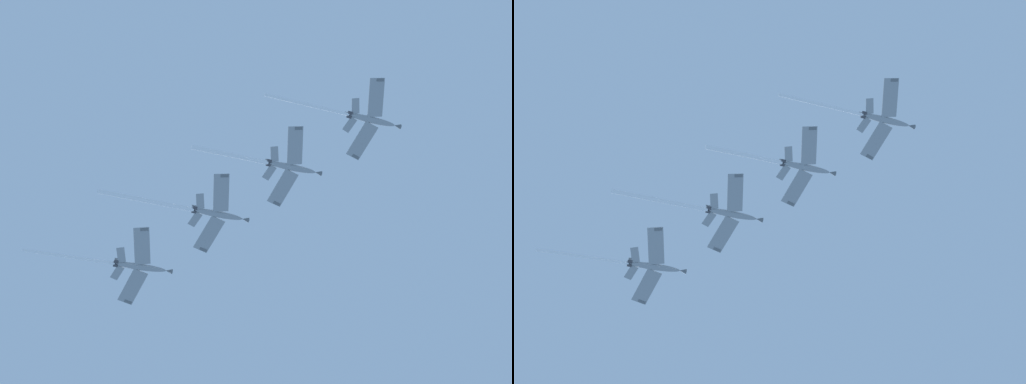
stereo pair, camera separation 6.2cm
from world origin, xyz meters
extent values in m
ellipsoid|color=gray|center=(8.63, -8.67, 155.61)|extent=(12.12, 2.78, 3.79)
cone|color=#595E60|center=(15.15, -8.02, 156.98)|extent=(1.92, 1.37, 1.50)
ellipsoid|color=black|center=(10.55, -8.48, 156.62)|extent=(3.01, 1.28, 1.46)
cube|color=gray|center=(7.34, -3.47, 155.34)|extent=(6.39, 9.67, 0.93)
cube|color=#595E60|center=(6.62, 0.58, 155.40)|extent=(1.92, 1.26, 0.49)
cube|color=gray|center=(8.39, -14.02, 155.34)|extent=(4.83, 9.42, 0.93)
cube|color=#595E60|center=(8.48, -18.13, 155.40)|extent=(1.87, 0.95, 0.49)
cube|color=gray|center=(3.53, -6.89, 154.58)|extent=(3.09, 4.02, 0.53)
cube|color=gray|center=(3.98, -11.42, 154.58)|extent=(2.52, 3.90, 0.53)
cube|color=#595E60|center=(3.67, -9.16, 155.99)|extent=(2.93, 0.47, 3.23)
cylinder|color=#38383D|center=(2.96, -8.78, 154.32)|extent=(1.22, 0.91, 0.99)
cylinder|color=#38383D|center=(3.04, -9.68, 154.32)|extent=(1.22, 0.91, 0.99)
cylinder|color=white|center=(-7.29, -10.25, 152.15)|extent=(20.41, 2.74, 4.95)
ellipsoid|color=gray|center=(-8.12, 4.91, 152.47)|extent=(12.12, 2.77, 3.84)
cone|color=#595E60|center=(-1.60, 5.55, 153.87)|extent=(1.92, 1.37, 1.51)
ellipsoid|color=black|center=(-6.20, 5.10, 153.49)|extent=(3.01, 1.28, 1.47)
cube|color=gray|center=(-9.39, 10.11, 152.20)|extent=(6.37, 9.67, 0.95)
cube|color=#595E60|center=(-10.11, 14.16, 152.26)|extent=(1.92, 1.26, 0.49)
cube|color=gray|center=(-8.36, -0.44, 152.20)|extent=(4.84, 9.42, 0.95)
cube|color=#595E60|center=(-8.27, -4.55, 152.26)|extent=(1.87, 0.95, 0.49)
cube|color=gray|center=(-13.21, 6.70, 151.42)|extent=(3.08, 4.02, 0.53)
cube|color=gray|center=(-12.76, 2.16, 151.42)|extent=(2.52, 3.90, 0.53)
cube|color=#595E60|center=(-13.08, 4.42, 152.83)|extent=(2.94, 0.47, 3.24)
cylinder|color=#38383D|center=(-13.78, 4.81, 151.16)|extent=(1.22, 0.91, 0.99)
cylinder|color=#38383D|center=(-13.70, 3.91, 151.16)|extent=(1.22, 0.91, 0.99)
cylinder|color=white|center=(-22.83, 3.47, 149.20)|extent=(18.09, 2.74, 4.78)
ellipsoid|color=gray|center=(-23.41, 17.59, 147.86)|extent=(12.09, 3.03, 4.11)
cone|color=#595E60|center=(-16.94, 18.37, 149.41)|extent=(1.97, 1.41, 1.54)
ellipsoid|color=black|center=(-21.52, 17.82, 148.93)|extent=(3.03, 1.35, 1.52)
cube|color=gray|center=(-24.80, 22.76, 147.57)|extent=(6.53, 9.67, 1.03)
cube|color=#595E60|center=(-25.61, 26.79, 147.62)|extent=(1.91, 1.29, 0.53)
cube|color=gray|center=(-23.53, 12.23, 147.57)|extent=(4.63, 9.37, 1.03)
cube|color=#595E60|center=(-23.35, 8.13, 147.62)|extent=(1.85, 0.91, 0.53)
cube|color=gray|center=(-28.52, 19.26, 146.70)|extent=(3.14, 4.02, 0.57)
cube|color=gray|center=(-27.97, 14.74, 146.70)|extent=(2.45, 3.88, 0.57)
cube|color=#595E60|center=(-28.37, 16.99, 148.10)|extent=(2.98, 0.54, 3.28)
cylinder|color=#38383D|center=(-29.05, 17.36, 146.41)|extent=(1.25, 0.93, 1.01)
cylinder|color=#38383D|center=(-28.94, 16.46, 146.41)|extent=(1.25, 0.93, 1.01)
cylinder|color=white|center=(-39.74, 15.61, 143.83)|extent=(21.46, 3.58, 6.04)
ellipsoid|color=gray|center=(-39.31, 32.25, 144.73)|extent=(12.11, 2.69, 3.86)
cone|color=#595E60|center=(-32.79, 32.85, 146.14)|extent=(1.92, 1.36, 1.51)
ellipsoid|color=black|center=(-37.39, 32.43, 145.76)|extent=(3.01, 1.26, 1.47)
cube|color=gray|center=(-40.55, 37.46, 144.46)|extent=(6.33, 9.67, 0.96)
cube|color=#595E60|center=(-41.24, 41.51, 144.51)|extent=(1.92, 1.25, 0.50)
cube|color=gray|center=(-39.58, 26.90, 144.46)|extent=(4.89, 9.44, 0.96)
cube|color=#595E60|center=(-39.52, 22.79, 144.51)|extent=(1.87, 0.96, 0.50)
cube|color=gray|center=(-44.38, 34.07, 143.67)|extent=(3.07, 4.02, 0.54)
cube|color=gray|center=(-43.96, 29.53, 143.67)|extent=(2.54, 3.91, 0.54)
cube|color=#595E60|center=(-44.27, 31.79, 145.08)|extent=(2.94, 0.45, 3.24)
cylinder|color=#38383D|center=(-44.97, 32.18, 143.40)|extent=(1.21, 0.90, 0.99)
cylinder|color=#38383D|center=(-44.89, 31.29, 143.40)|extent=(1.21, 0.90, 0.99)
cylinder|color=white|center=(-55.11, 30.80, 141.19)|extent=(20.18, 2.55, 5.02)
camera|label=1|loc=(-22.88, -32.72, 1.64)|focal=46.77mm
camera|label=2|loc=(-22.94, -32.71, 1.64)|focal=46.77mm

